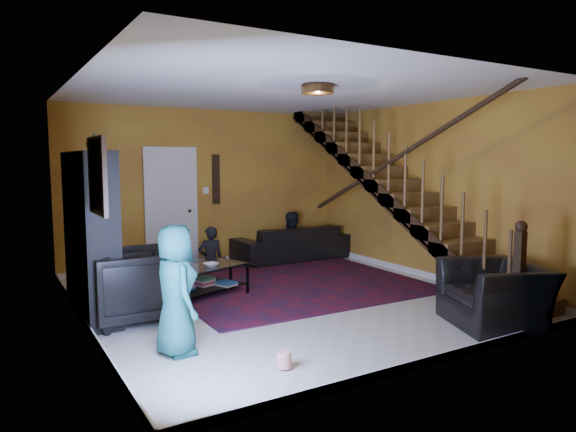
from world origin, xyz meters
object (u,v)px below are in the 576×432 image
Objects in this scene: bookshelf at (91,236)px; sofa at (291,243)px; armchair_left at (133,285)px; coffee_table at (205,278)px; armchair_right at (495,294)px.

bookshelf is 0.90× the size of sofa.
armchair_left is 1.37m from coffee_table.
bookshelf is at bearing 32.28° from armchair_left.
bookshelf is 4.87m from armchair_right.
bookshelf is 0.86m from armchair_left.
armchair_right is (3.55, -2.27, -0.07)m from armchair_left.
sofa is 1.78× the size of coffee_table.
sofa is at bearing 23.53° from bookshelf.
armchair_right is (0.00, -4.55, 0.03)m from sofa.
armchair_left reaches higher than coffee_table.
coffee_table is (-2.38, -1.59, -0.09)m from sofa.
coffee_table is at bearing -120.04° from armchair_right.
sofa is at bearing -56.69° from armchair_left.
bookshelf is 2.10× the size of armchair_left.
bookshelf reaches higher than armchair_left.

